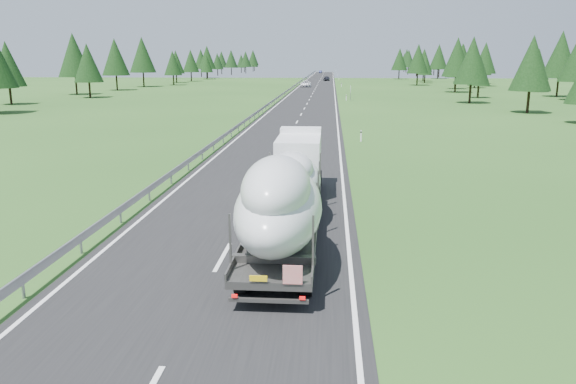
# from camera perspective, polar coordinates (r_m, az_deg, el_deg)

# --- Properties ---
(ground) EXTENTS (400.00, 400.00, 0.00)m
(ground) POSITION_cam_1_polar(r_m,az_deg,el_deg) (20.66, -6.64, -6.61)
(ground) COLOR #234818
(ground) RESTS_ON ground
(road_surface) EXTENTS (10.00, 400.00, 0.02)m
(road_surface) POSITION_cam_1_polar(r_m,az_deg,el_deg) (119.32, 2.52, 9.97)
(road_surface) COLOR black
(road_surface) RESTS_ON ground
(guardrail) EXTENTS (0.10, 400.00, 0.76)m
(guardrail) POSITION_cam_1_polar(r_m,az_deg,el_deg) (119.52, -0.06, 10.27)
(guardrail) COLOR slate
(guardrail) RESTS_ON ground
(marker_posts) EXTENTS (0.13, 350.08, 1.00)m
(marker_posts) POSITION_cam_1_polar(r_m,az_deg,el_deg) (174.20, 5.31, 11.17)
(marker_posts) COLOR silver
(marker_posts) RESTS_ON ground
(highway_sign) EXTENTS (0.08, 0.90, 2.60)m
(highway_sign) POSITION_cam_1_polar(r_m,az_deg,el_deg) (99.25, 6.37, 10.26)
(highway_sign) COLOR slate
(highway_sign) RESTS_ON ground
(tree_line_right) EXTENTS (28.09, 359.15, 12.43)m
(tree_line_right) POSITION_cam_1_polar(r_m,az_deg,el_deg) (149.54, 18.95, 12.62)
(tree_line_right) COLOR black
(tree_line_right) RESTS_ON ground
(tree_line_left) EXTENTS (15.58, 358.11, 12.65)m
(tree_line_left) POSITION_cam_1_polar(r_m,az_deg,el_deg) (166.41, -12.53, 13.05)
(tree_line_left) COLOR black
(tree_line_left) RESTS_ON ground
(boat_truck) EXTENTS (2.86, 17.80, 4.07)m
(boat_truck) POSITION_cam_1_polar(r_m,az_deg,el_deg) (22.38, -0.02, 0.59)
(boat_truck) COLOR white
(boat_truck) RESTS_ON ground
(distant_van) EXTENTS (2.55, 5.48, 1.52)m
(distant_van) POSITION_cam_1_polar(r_m,az_deg,el_deg) (148.04, 1.82, 10.92)
(distant_van) COLOR white
(distant_van) RESTS_ON ground
(distant_car_dark) EXTENTS (2.20, 4.66, 1.54)m
(distant_car_dark) POSITION_cam_1_polar(r_m,az_deg,el_deg) (190.91, 3.94, 11.45)
(distant_car_dark) COLOR black
(distant_car_dark) RESTS_ON ground
(distant_car_blue) EXTENTS (1.48, 3.91, 1.27)m
(distant_car_blue) POSITION_cam_1_polar(r_m,az_deg,el_deg) (298.36, 3.32, 12.11)
(distant_car_blue) COLOR #1C214E
(distant_car_blue) RESTS_ON ground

